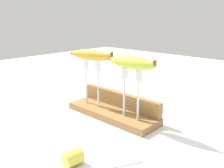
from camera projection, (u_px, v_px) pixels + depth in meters
ground_plane at (112, 116)px, 0.92m from camera, size 3.00×3.00×0.00m
wooden_board at (112, 113)px, 0.92m from camera, size 0.37×0.12×0.03m
board_backstop at (120, 100)px, 0.94m from camera, size 0.36×0.02×0.06m
fork_stand_left at (92, 79)px, 0.94m from camera, size 0.09×0.01×0.18m
fork_stand_right at (131, 89)px, 0.82m from camera, size 0.09×0.01×0.17m
banana_raised_left at (91, 55)px, 0.92m from camera, size 0.19×0.08×0.04m
banana_raised_right at (132, 63)px, 0.79m from camera, size 0.18×0.05×0.04m
banana_chunk_far at (73, 158)px, 0.62m from camera, size 0.05×0.05×0.04m
wire_coil at (135, 112)px, 0.96m from camera, size 0.08×0.08×0.00m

